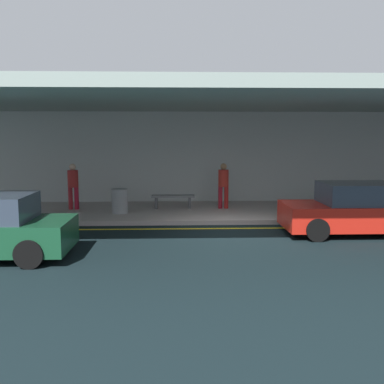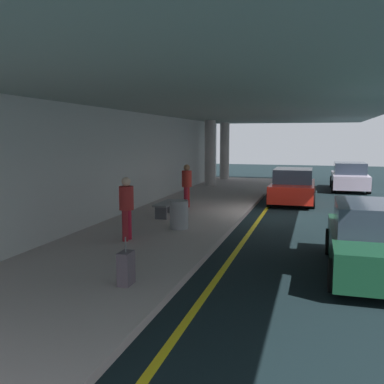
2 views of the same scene
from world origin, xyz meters
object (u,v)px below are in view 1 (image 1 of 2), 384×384
at_px(traveler_with_luggage, 73,183).
at_px(bench_metal, 173,199).
at_px(trash_bin_steel, 120,201).
at_px(person_waiting_for_ride, 223,183).
at_px(car_red, 355,210).

relative_size(traveler_with_luggage, bench_metal, 1.05).
height_order(bench_metal, trash_bin_steel, trash_bin_steel).
bearing_deg(bench_metal, traveler_with_luggage, -177.52).
bearing_deg(person_waiting_for_ride, trash_bin_steel, -127.94).
bearing_deg(person_waiting_for_ride, car_red, -9.25).
bearing_deg(traveler_with_luggage, bench_metal, -142.05).
bearing_deg(car_red, traveler_with_luggage, -22.32).
distance_m(traveler_with_luggage, person_waiting_for_ride, 5.52).
height_order(person_waiting_for_ride, bench_metal, person_waiting_for_ride).
xyz_separation_m(traveler_with_luggage, trash_bin_steel, (1.80, -0.87, -0.54)).
distance_m(traveler_with_luggage, trash_bin_steel, 2.07).
bearing_deg(trash_bin_steel, car_red, -22.25).
relative_size(bench_metal, trash_bin_steel, 1.88).
xyz_separation_m(car_red, bench_metal, (-5.31, 3.95, -0.21)).
height_order(car_red, bench_metal, car_red).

